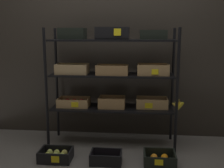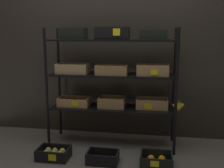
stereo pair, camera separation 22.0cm
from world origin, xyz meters
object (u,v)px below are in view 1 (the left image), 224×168
display_rack (112,73)px  crate_ground_orange (160,159)px  crate_ground_plum (106,159)px  crate_ground_pear (56,156)px

display_rack → crate_ground_orange: size_ratio=4.85×
display_rack → crate_ground_plum: 0.96m
crate_ground_orange → display_rack: bearing=138.3°
crate_ground_pear → crate_ground_orange: (1.08, 0.03, -0.01)m
crate_ground_pear → crate_ground_plum: crate_ground_pear is taller
crate_ground_pear → crate_ground_plum: (0.53, -0.01, -0.01)m
crate_ground_plum → crate_ground_orange: same height
display_rack → crate_ground_orange: (0.54, -0.48, -0.81)m
display_rack → crate_ground_plum: display_rack is taller
crate_ground_plum → crate_ground_orange: 0.55m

